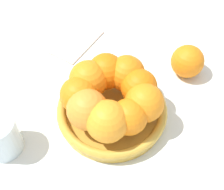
{
  "coord_description": "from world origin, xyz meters",
  "views": [
    {
      "loc": [
        -0.26,
        0.27,
        0.57
      ],
      "look_at": [
        0.0,
        0.0,
        0.07
      ],
      "focal_mm": 50.0,
      "sensor_mm": 36.0,
      "label": 1
    }
  ],
  "objects": [
    {
      "name": "drinking_glass",
      "position": [
        0.1,
        0.2,
        0.04
      ],
      "size": [
        0.08,
        0.08,
        0.09
      ],
      "primitive_type": "cylinder",
      "color": "silver",
      "rests_on": "ground_plane"
    },
    {
      "name": "orange_pile",
      "position": [
        0.0,
        0.0,
        0.07
      ],
      "size": [
        0.2,
        0.2,
        0.08
      ],
      "color": "orange",
      "rests_on": "fruit_bowl"
    },
    {
      "name": "fruit_bowl",
      "position": [
        0.0,
        0.0,
        0.02
      ],
      "size": [
        0.24,
        0.24,
        0.03
      ],
      "color": "gold",
      "rests_on": "ground_plane"
    },
    {
      "name": "stray_orange",
      "position": [
        -0.04,
        -0.21,
        0.04
      ],
      "size": [
        0.08,
        0.08,
        0.08
      ],
      "primitive_type": "sphere",
      "color": "orange",
      "rests_on": "ground_plane"
    },
    {
      "name": "ground_plane",
      "position": [
        0.0,
        0.0,
        0.0
      ],
      "size": [
        4.0,
        4.0,
        0.0
      ],
      "primitive_type": "plane",
      "color": "silver"
    },
    {
      "name": "napkin_folded",
      "position": [
        0.26,
        -0.1,
        0.0
      ],
      "size": [
        0.17,
        0.17,
        0.01
      ],
      "primitive_type": "cube",
      "rotation": [
        0.0,
        0.0,
        0.21
      ],
      "color": "beige",
      "rests_on": "ground_plane"
    }
  ]
}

